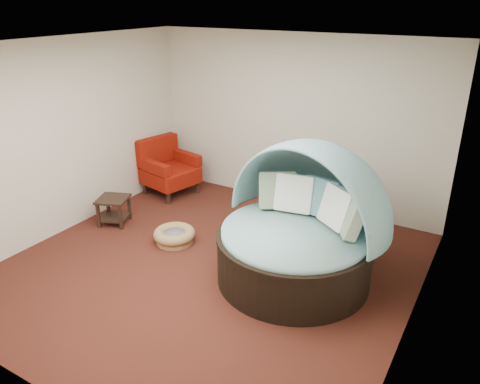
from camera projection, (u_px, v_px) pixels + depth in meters
The scene contains 10 objects.
floor at pixel (210, 267), 6.16m from camera, with size 5.00×5.00×0.00m, color #471C14.
wall_back at pixel (293, 122), 7.59m from camera, with size 5.00×5.00×0.00m, color beige.
wall_front at pixel (25, 261), 3.63m from camera, with size 5.00×5.00×0.00m, color beige.
wall_left at pixel (64, 137), 6.78m from camera, with size 5.00×5.00×0.00m, color beige.
wall_right at pixel (424, 213), 4.44m from camera, with size 5.00×5.00×0.00m, color beige.
ceiling at pixel (203, 46), 5.07m from camera, with size 5.00×5.00×0.00m, color white.
canopy_daybed at pixel (301, 218), 5.67m from camera, with size 2.33×2.28×1.75m.
pet_basket at pixel (174, 235), 6.74m from camera, with size 0.64×0.64×0.21m.
red_armchair at pixel (168, 168), 8.33m from camera, with size 1.00×1.00×0.99m.
side_table at pixel (114, 207), 7.24m from camera, with size 0.58×0.58×0.43m.
Camera 1 is at (3.04, -4.34, 3.31)m, focal length 35.00 mm.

